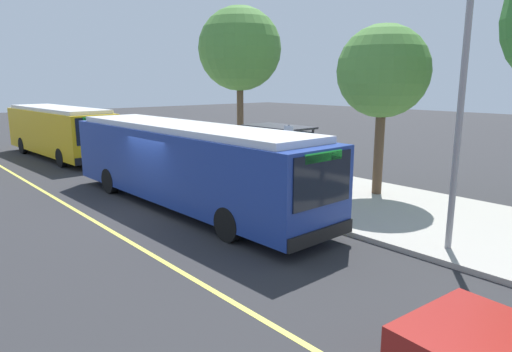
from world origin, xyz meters
TOP-DOWN VIEW (x-y plane):
  - ground_plane at (0.00, 0.00)m, footprint 120.00×120.00m
  - sidewalk_curb at (0.00, 6.00)m, footprint 44.00×6.40m
  - lane_stripe_center at (0.00, -2.20)m, footprint 36.00×0.14m
  - transit_bus_main at (0.42, 1.01)m, footprint 12.57×2.82m
  - transit_bus_second at (-13.63, 1.23)m, footprint 10.58×3.00m
  - bus_shelter at (0.35, 5.58)m, footprint 2.90×1.60m
  - waiting_bench at (0.59, 5.71)m, footprint 1.60×0.48m
  - route_sign_post at (2.96, 3.58)m, footprint 0.44×0.08m
  - street_tree_upstreet at (-5.36, 8.17)m, footprint 4.38×4.38m
  - street_tree_downstreet at (4.09, 7.30)m, footprint 3.40×3.40m
  - utility_pole at (8.74, 3.70)m, footprint 0.16×0.16m

SIDE VIEW (x-z plane):
  - ground_plane at x=0.00m, z-range 0.00..0.00m
  - lane_stripe_center at x=0.00m, z-range 0.00..0.01m
  - sidewalk_curb at x=0.00m, z-range 0.00..0.15m
  - waiting_bench at x=0.59m, z-range 0.16..1.11m
  - transit_bus_second at x=-13.63m, z-range 0.14..3.09m
  - transit_bus_main at x=0.42m, z-range 0.14..3.09m
  - bus_shelter at x=0.35m, z-range 0.68..3.16m
  - route_sign_post at x=2.96m, z-range 0.56..3.36m
  - utility_pole at x=8.74m, z-range 0.15..6.55m
  - street_tree_downstreet at x=4.09m, z-range 1.58..7.90m
  - street_tree_upstreet at x=-5.36m, z-range 2.00..10.14m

